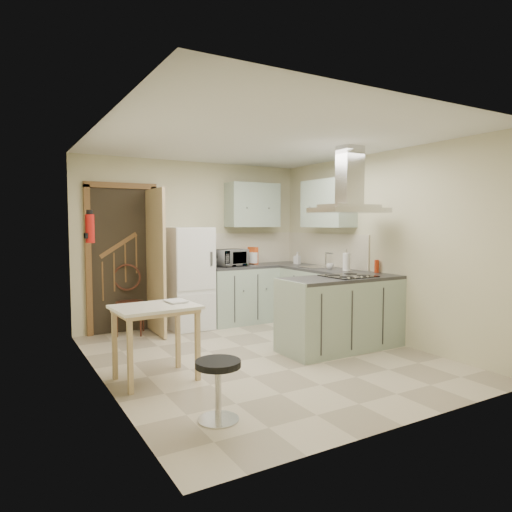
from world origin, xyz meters
TOP-DOWN VIEW (x-y plane):
  - floor at (0.00, 0.00)m, footprint 4.20×4.20m
  - ceiling at (0.00, 0.00)m, footprint 4.20×4.20m
  - back_wall at (0.00, 2.10)m, footprint 3.60×0.00m
  - left_wall at (-1.80, 0.00)m, footprint 0.00×4.20m
  - right_wall at (1.80, 0.00)m, footprint 0.00×4.20m
  - doorway at (-1.10, 2.07)m, footprint 1.10×0.12m
  - fridge at (-0.20, 1.80)m, footprint 0.60×0.60m
  - counter_back at (0.66, 1.80)m, footprint 1.08×0.60m
  - counter_right at (1.50, 1.12)m, footprint 0.60×1.95m
  - splashback at (0.96, 2.09)m, footprint 1.68×0.02m
  - wall_cabinet_back at (0.95, 1.93)m, footprint 0.85×0.35m
  - wall_cabinet_right at (1.62, 0.85)m, footprint 0.35×0.90m
  - peninsula at (1.02, -0.18)m, footprint 1.55×0.65m
  - hob at (1.12, -0.18)m, footprint 0.58×0.50m
  - extractor_hood at (1.12, -0.18)m, footprint 0.90×0.55m
  - sink at (1.50, 0.95)m, footprint 0.45×0.40m
  - fire_extinguisher at (-1.74, 0.90)m, footprint 0.10×0.10m
  - drop_leaf_table at (-1.32, -0.13)m, footprint 0.83×0.65m
  - bentwood_chair at (-1.05, 1.88)m, footprint 0.52×0.52m
  - stool at (-1.19, -1.29)m, footprint 0.43×0.43m
  - microwave at (0.48, 1.77)m, footprint 0.52×0.40m
  - kettle at (0.94, 1.87)m, footprint 0.18×0.18m
  - cereal_box at (0.95, 1.91)m, footprint 0.11×0.19m
  - soap_bottle at (1.56, 1.54)m, footprint 0.12×0.12m
  - paper_towel at (1.52, 0.30)m, footprint 0.11×0.11m
  - cup at (1.49, 0.63)m, footprint 0.14×0.14m
  - red_bottle at (1.75, -0.03)m, footprint 0.07×0.07m
  - book at (-1.18, -0.05)m, footprint 0.20×0.26m

SIDE VIEW (x-z plane):
  - floor at x=0.00m, z-range 0.00..0.00m
  - stool at x=-1.19m, z-range 0.00..0.49m
  - drop_leaf_table at x=-1.32m, z-range 0.00..0.75m
  - bentwood_chair at x=-1.05m, z-range 0.00..0.89m
  - counter_back at x=0.66m, z-range 0.00..0.90m
  - counter_right at x=1.50m, z-range 0.00..0.90m
  - peninsula at x=1.02m, z-range 0.00..0.90m
  - fridge at x=-0.20m, z-range 0.00..1.50m
  - book at x=-1.18m, z-range 0.75..0.86m
  - sink at x=1.50m, z-range 0.90..0.91m
  - hob at x=1.12m, z-range 0.90..0.91m
  - cup at x=1.49m, z-range 0.90..0.98m
  - red_bottle at x=1.75m, z-range 0.90..1.07m
  - soap_bottle at x=1.56m, z-range 0.90..1.10m
  - kettle at x=0.94m, z-range 0.90..1.11m
  - microwave at x=0.48m, z-range 0.90..1.16m
  - paper_towel at x=1.52m, z-range 0.90..1.16m
  - cereal_box at x=0.95m, z-range 0.90..1.18m
  - doorway at x=-1.10m, z-range 0.00..2.10m
  - splashback at x=0.96m, z-range 0.90..1.40m
  - back_wall at x=0.00m, z-range -0.55..3.05m
  - left_wall at x=-1.80m, z-range -0.85..3.35m
  - right_wall at x=1.80m, z-range -0.85..3.35m
  - fire_extinguisher at x=-1.74m, z-range 1.34..1.66m
  - extractor_hood at x=1.12m, z-range 1.67..1.77m
  - wall_cabinet_back at x=0.95m, z-range 1.50..2.20m
  - wall_cabinet_right at x=1.62m, z-range 1.50..2.20m
  - ceiling at x=0.00m, z-range 2.50..2.50m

